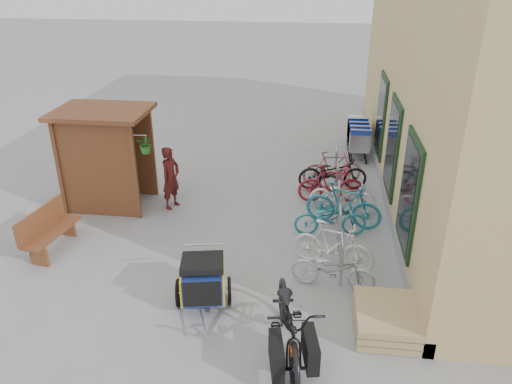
# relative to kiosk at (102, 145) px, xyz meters

# --- Properties ---
(ground) EXTENTS (80.00, 80.00, 0.00)m
(ground) POSITION_rel_kiosk_xyz_m (3.28, -2.47, -1.55)
(ground) COLOR #939396
(kiosk) EXTENTS (2.49, 1.65, 2.40)m
(kiosk) POSITION_rel_kiosk_xyz_m (0.00, 0.00, 0.00)
(kiosk) COLOR brown
(kiosk) RESTS_ON ground
(bike_rack) EXTENTS (0.05, 5.35, 0.86)m
(bike_rack) POSITION_rel_kiosk_xyz_m (5.58, -0.07, -1.04)
(bike_rack) COLOR #A5A8AD
(bike_rack) RESTS_ON ground
(pallet_stack) EXTENTS (1.00, 1.20, 0.40)m
(pallet_stack) POSITION_rel_kiosk_xyz_m (6.28, -3.87, -1.34)
(pallet_stack) COLOR tan
(pallet_stack) RESTS_ON ground
(bench) EXTENTS (0.66, 1.53, 0.94)m
(bench) POSITION_rel_kiosk_xyz_m (-0.40, -2.19, -1.07)
(bench) COLOR brown
(bench) RESTS_ON ground
(shopping_carts) EXTENTS (0.61, 2.07, 1.10)m
(shopping_carts) POSITION_rel_kiosk_xyz_m (6.28, 4.34, -0.91)
(shopping_carts) COLOR silver
(shopping_carts) RESTS_ON ground
(child_trailer) EXTENTS (1.04, 1.66, 0.96)m
(child_trailer) POSITION_rel_kiosk_xyz_m (3.17, -3.55, -1.02)
(child_trailer) COLOR navy
(child_trailer) RESTS_ON ground
(cargo_bike) EXTENTS (1.19, 2.38, 1.19)m
(cargo_bike) POSITION_rel_kiosk_xyz_m (4.74, -4.58, -0.96)
(cargo_bike) COLOR black
(cargo_bike) RESTS_ON ground
(person_kiosk) EXTENTS (0.56, 0.66, 1.54)m
(person_kiosk) POSITION_rel_kiosk_xyz_m (1.60, 0.04, -0.78)
(person_kiosk) COLOR maroon
(person_kiosk) RESTS_ON ground
(bike_0) EXTENTS (1.62, 0.78, 0.82)m
(bike_0) POSITION_rel_kiosk_xyz_m (5.42, -2.82, -1.14)
(bike_0) COLOR #B1B2B6
(bike_0) RESTS_ON ground
(bike_1) EXTENTS (1.71, 0.94, 0.99)m
(bike_1) POSITION_rel_kiosk_xyz_m (5.42, -2.12, -1.06)
(bike_1) COLOR white
(bike_1) RESTS_ON ground
(bike_2) EXTENTS (1.63, 0.73, 0.83)m
(bike_2) POSITION_rel_kiosk_xyz_m (5.40, -0.87, -1.14)
(bike_2) COLOR teal
(bike_2) RESTS_ON ground
(bike_3) EXTENTS (1.80, 0.94, 1.04)m
(bike_3) POSITION_rel_kiosk_xyz_m (5.69, -0.38, -1.03)
(bike_3) COLOR teal
(bike_3) RESTS_ON ground
(bike_4) EXTENTS (1.64, 0.73, 0.83)m
(bike_4) POSITION_rel_kiosk_xyz_m (5.71, 0.34, -1.14)
(bike_4) COLOR white
(bike_4) RESTS_ON ground
(bike_5) EXTENTS (1.67, 0.65, 0.98)m
(bike_5) POSITION_rel_kiosk_xyz_m (5.42, 0.78, -1.06)
(bike_5) COLOR maroon
(bike_5) RESTS_ON ground
(bike_6) EXTENTS (1.84, 0.83, 0.94)m
(bike_6) POSITION_rel_kiosk_xyz_m (5.48, 1.54, -1.08)
(bike_6) COLOR black
(bike_6) RESTS_ON ground
(bike_7) EXTENTS (1.68, 0.86, 0.97)m
(bike_7) POSITION_rel_kiosk_xyz_m (5.47, 1.83, -1.07)
(bike_7) COLOR #BB798D
(bike_7) RESTS_ON ground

